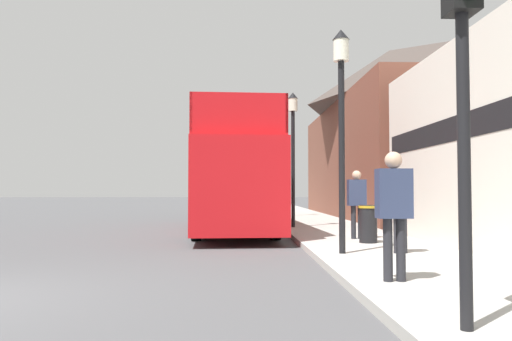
{
  "coord_description": "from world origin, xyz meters",
  "views": [
    {
      "loc": [
        3.98,
        -6.44,
        1.45
      ],
      "look_at": [
        4.55,
        9.6,
        2.07
      ],
      "focal_mm": 35.0,
      "sensor_mm": 36.0,
      "label": 1
    }
  ],
  "objects_px": {
    "traffic_signal": "(463,31)",
    "pedestrian_nearest": "(394,203)",
    "pedestrian_third": "(357,198)",
    "parked_car_ahead_of_bus": "(247,204)",
    "lamp_post_third": "(283,147)",
    "tour_bus": "(232,180)",
    "lamp_post_second": "(293,134)",
    "litter_bin": "(368,223)",
    "lamp_post_nearest": "(341,98)",
    "pedestrian_second": "(400,205)"
  },
  "relations": [
    {
      "from": "pedestrian_second",
      "to": "lamp_post_third",
      "type": "relative_size",
      "value": 0.32
    },
    {
      "from": "parked_car_ahead_of_bus",
      "to": "lamp_post_third",
      "type": "bearing_deg",
      "value": -35.61
    },
    {
      "from": "traffic_signal",
      "to": "lamp_post_nearest",
      "type": "xyz_separation_m",
      "value": [
        0.01,
        5.65,
        0.41
      ]
    },
    {
      "from": "tour_bus",
      "to": "parked_car_ahead_of_bus",
      "type": "bearing_deg",
      "value": 82.88
    },
    {
      "from": "parked_car_ahead_of_bus",
      "to": "pedestrian_third",
      "type": "height_order",
      "value": "pedestrian_third"
    },
    {
      "from": "pedestrian_third",
      "to": "parked_car_ahead_of_bus",
      "type": "bearing_deg",
      "value": 101.83
    },
    {
      "from": "pedestrian_nearest",
      "to": "pedestrian_second",
      "type": "bearing_deg",
      "value": 70.38
    },
    {
      "from": "traffic_signal",
      "to": "pedestrian_second",
      "type": "bearing_deg",
      "value": 77.76
    },
    {
      "from": "pedestrian_third",
      "to": "traffic_signal",
      "type": "distance_m",
      "value": 8.91
    },
    {
      "from": "pedestrian_second",
      "to": "lamp_post_nearest",
      "type": "relative_size",
      "value": 0.35
    },
    {
      "from": "pedestrian_second",
      "to": "litter_bin",
      "type": "xyz_separation_m",
      "value": [
        -0.13,
        2.05,
        -0.5
      ]
    },
    {
      "from": "parked_car_ahead_of_bus",
      "to": "pedestrian_third",
      "type": "distance_m",
      "value": 13.25
    },
    {
      "from": "pedestrian_nearest",
      "to": "litter_bin",
      "type": "xyz_separation_m",
      "value": [
        0.98,
        5.18,
        -0.63
      ]
    },
    {
      "from": "tour_bus",
      "to": "litter_bin",
      "type": "xyz_separation_m",
      "value": [
        3.43,
        -5.15,
        -1.17
      ]
    },
    {
      "from": "pedestrian_second",
      "to": "pedestrian_third",
      "type": "distance_m",
      "value": 3.04
    },
    {
      "from": "lamp_post_third",
      "to": "lamp_post_nearest",
      "type": "bearing_deg",
      "value": -90.45
    },
    {
      "from": "pedestrian_third",
      "to": "lamp_post_nearest",
      "type": "relative_size",
      "value": 0.39
    },
    {
      "from": "lamp_post_third",
      "to": "litter_bin",
      "type": "xyz_separation_m",
      "value": [
        0.96,
        -12.6,
        -2.97
      ]
    },
    {
      "from": "lamp_post_nearest",
      "to": "lamp_post_third",
      "type": "relative_size",
      "value": 0.92
    },
    {
      "from": "traffic_signal",
      "to": "lamp_post_nearest",
      "type": "relative_size",
      "value": 0.82
    },
    {
      "from": "parked_car_ahead_of_bus",
      "to": "lamp_post_nearest",
      "type": "xyz_separation_m",
      "value": [
        1.68,
        -15.99,
        2.64
      ]
    },
    {
      "from": "traffic_signal",
      "to": "pedestrian_nearest",
      "type": "bearing_deg",
      "value": 87.56
    },
    {
      "from": "tour_bus",
      "to": "pedestrian_third",
      "type": "distance_m",
      "value": 5.39
    },
    {
      "from": "lamp_post_nearest",
      "to": "lamp_post_third",
      "type": "height_order",
      "value": "lamp_post_third"
    },
    {
      "from": "pedestrian_third",
      "to": "lamp_post_second",
      "type": "relative_size",
      "value": 0.38
    },
    {
      "from": "traffic_signal",
      "to": "lamp_post_nearest",
      "type": "height_order",
      "value": "lamp_post_nearest"
    },
    {
      "from": "tour_bus",
      "to": "parked_car_ahead_of_bus",
      "type": "height_order",
      "value": "tour_bus"
    },
    {
      "from": "tour_bus",
      "to": "lamp_post_second",
      "type": "bearing_deg",
      "value": 0.93
    },
    {
      "from": "pedestrian_second",
      "to": "lamp_post_second",
      "type": "relative_size",
      "value": 0.34
    },
    {
      "from": "traffic_signal",
      "to": "lamp_post_third",
      "type": "distance_m",
      "value": 20.31
    },
    {
      "from": "pedestrian_second",
      "to": "pedestrian_third",
      "type": "xyz_separation_m",
      "value": [
        -0.18,
        3.04,
        0.11
      ]
    },
    {
      "from": "tour_bus",
      "to": "lamp_post_second",
      "type": "xyz_separation_m",
      "value": [
        2.15,
        0.14,
        1.62
      ]
    },
    {
      "from": "lamp_post_nearest",
      "to": "lamp_post_third",
      "type": "distance_m",
      "value": 14.65
    },
    {
      "from": "parked_car_ahead_of_bus",
      "to": "lamp_post_second",
      "type": "xyz_separation_m",
      "value": [
        1.48,
        -8.67,
        2.71
      ]
    },
    {
      "from": "traffic_signal",
      "to": "lamp_post_third",
      "type": "bearing_deg",
      "value": 89.64
    },
    {
      "from": "tour_bus",
      "to": "lamp_post_nearest",
      "type": "bearing_deg",
      "value": -74.6
    },
    {
      "from": "pedestrian_nearest",
      "to": "pedestrian_second",
      "type": "height_order",
      "value": "pedestrian_nearest"
    },
    {
      "from": "parked_car_ahead_of_bus",
      "to": "pedestrian_nearest",
      "type": "relative_size",
      "value": 2.41
    },
    {
      "from": "pedestrian_second",
      "to": "lamp_post_nearest",
      "type": "bearing_deg",
      "value": 179.65
    },
    {
      "from": "lamp_post_second",
      "to": "pedestrian_nearest",
      "type": "bearing_deg",
      "value": -88.37
    },
    {
      "from": "lamp_post_nearest",
      "to": "lamp_post_second",
      "type": "xyz_separation_m",
      "value": [
        -0.2,
        7.32,
        0.06
      ]
    },
    {
      "from": "lamp_post_second",
      "to": "traffic_signal",
      "type": "bearing_deg",
      "value": -89.16
    },
    {
      "from": "parked_car_ahead_of_bus",
      "to": "lamp_post_second",
      "type": "height_order",
      "value": "lamp_post_second"
    },
    {
      "from": "parked_car_ahead_of_bus",
      "to": "pedestrian_third",
      "type": "bearing_deg",
      "value": -76.92
    },
    {
      "from": "pedestrian_third",
      "to": "traffic_signal",
      "type": "height_order",
      "value": "traffic_signal"
    },
    {
      "from": "lamp_post_second",
      "to": "lamp_post_third",
      "type": "bearing_deg",
      "value": 87.5
    },
    {
      "from": "tour_bus",
      "to": "litter_bin",
      "type": "relative_size",
      "value": 11.12
    },
    {
      "from": "pedestrian_third",
      "to": "pedestrian_second",
      "type": "bearing_deg",
      "value": -86.64
    },
    {
      "from": "pedestrian_second",
      "to": "parked_car_ahead_of_bus",
      "type": "bearing_deg",
      "value": 100.25
    },
    {
      "from": "pedestrian_nearest",
      "to": "parked_car_ahead_of_bus",
      "type": "bearing_deg",
      "value": 95.3
    }
  ]
}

